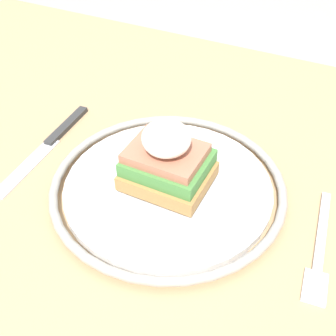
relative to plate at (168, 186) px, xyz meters
name	(u,v)px	position (x,y,z in m)	size (l,w,h in m)	color
dining_table	(165,219)	(0.03, -0.05, -0.12)	(1.16, 0.69, 0.73)	tan
plate	(168,186)	(0.00, 0.00, 0.00)	(0.27, 0.27, 0.02)	silver
sandwich	(167,160)	(0.00, 0.00, 0.04)	(0.09, 0.08, 0.08)	#9E703D
fork	(320,249)	(-0.17, 0.01, -0.01)	(0.03, 0.15, 0.00)	silver
knife	(53,140)	(0.18, -0.02, -0.01)	(0.03, 0.20, 0.01)	#2D2D2D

